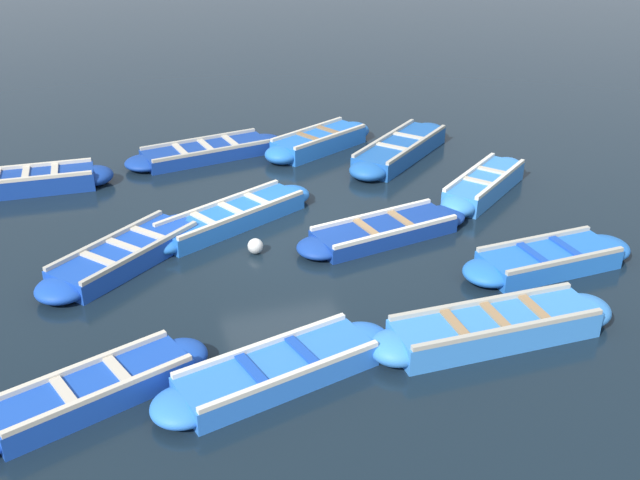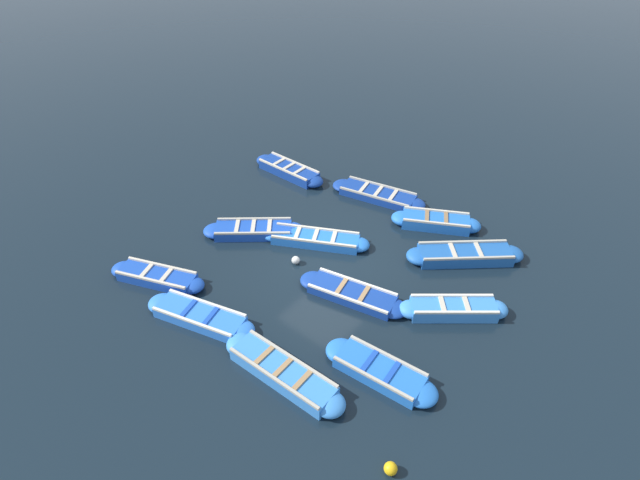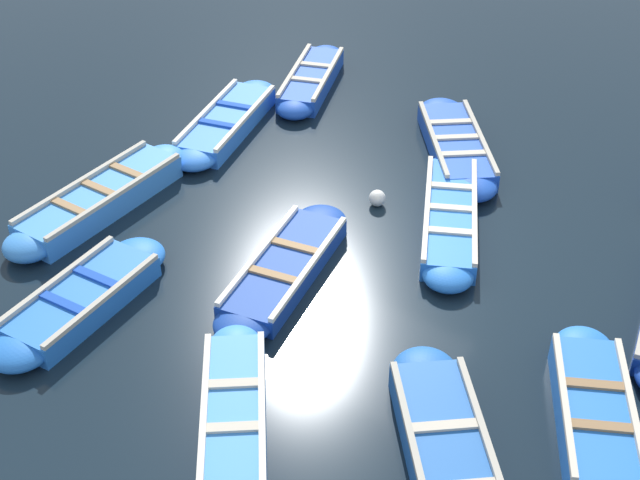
% 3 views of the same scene
% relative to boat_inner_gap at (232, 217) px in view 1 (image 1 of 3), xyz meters
% --- Properties ---
extents(ground_plane, '(120.00, 120.00, 0.00)m').
position_rel_boat_inner_gap_xyz_m(ground_plane, '(0.95, -0.61, -0.17)').
color(ground_plane, black).
extents(boat_inner_gap, '(3.73, 2.44, 0.39)m').
position_rel_boat_inner_gap_xyz_m(boat_inner_gap, '(0.00, 0.00, 0.00)').
color(boat_inner_gap, blue).
rests_on(boat_inner_gap, ground).
extents(boat_broadside, '(3.87, 0.93, 0.47)m').
position_rel_boat_inner_gap_xyz_m(boat_broadside, '(2.92, -4.90, 0.04)').
color(boat_broadside, '#3884E0').
rests_on(boat_broadside, ground).
extents(boat_stern_in, '(3.97, 1.67, 0.36)m').
position_rel_boat_inner_gap_xyz_m(boat_stern_in, '(0.11, 3.75, -0.02)').
color(boat_stern_in, navy).
rests_on(boat_stern_in, ground).
extents(boat_tucked, '(3.21, 2.23, 0.46)m').
position_rel_boat_inner_gap_xyz_m(boat_tucked, '(2.79, 3.51, 0.04)').
color(boat_tucked, blue).
rests_on(boat_tucked, ground).
extents(boat_outer_right, '(3.53, 0.88, 0.45)m').
position_rel_boat_inner_gap_xyz_m(boat_outer_right, '(-3.81, 2.88, 0.03)').
color(boat_outer_right, navy).
rests_on(boat_outer_right, ground).
extents(boat_centre, '(2.96, 2.58, 0.46)m').
position_rel_boat_inner_gap_xyz_m(boat_centre, '(5.32, -0.05, 0.04)').
color(boat_centre, '#3884E0').
rests_on(boat_centre, ground).
extents(boat_drifting, '(3.30, 1.13, 0.40)m').
position_rel_boat_inner_gap_xyz_m(boat_drifting, '(4.84, -3.25, 0.01)').
color(boat_drifting, blue).
rests_on(boat_drifting, ground).
extents(boat_near_quay, '(3.63, 1.55, 0.35)m').
position_rel_boat_inner_gap_xyz_m(boat_near_quay, '(2.58, -1.37, -0.02)').
color(boat_near_quay, navy).
rests_on(boat_near_quay, ground).
extents(boat_end_of_row, '(3.64, 1.74, 0.39)m').
position_rel_boat_inner_gap_xyz_m(boat_end_of_row, '(-0.31, -4.94, 0.00)').
color(boat_end_of_row, blue).
rests_on(boat_end_of_row, ground).
extents(boat_mid_row, '(3.30, 2.96, 0.40)m').
position_rel_boat_inner_gap_xyz_m(boat_mid_row, '(-2.04, -1.00, 0.00)').
color(boat_mid_row, '#1947B7').
rests_on(boat_mid_row, ground).
extents(boat_bow_out, '(3.31, 1.87, 0.40)m').
position_rel_boat_inner_gap_xyz_m(boat_bow_out, '(-2.69, -4.68, 0.01)').
color(boat_bow_out, '#1947B7').
rests_on(boat_bow_out, ground).
extents(boat_alongside, '(3.54, 3.25, 0.45)m').
position_rel_boat_inner_gap_xyz_m(boat_alongside, '(4.46, 2.45, 0.03)').
color(boat_alongside, '#1E59AD').
rests_on(boat_alongside, ground).
extents(buoy_yellow_far, '(0.28, 0.28, 0.28)m').
position_rel_boat_inner_gap_xyz_m(buoy_yellow_far, '(0.18, -1.26, -0.03)').
color(buoy_yellow_far, silver).
rests_on(buoy_yellow_far, ground).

